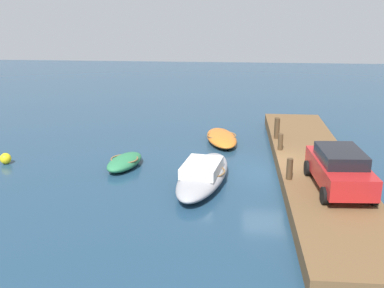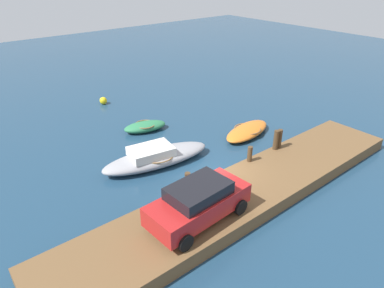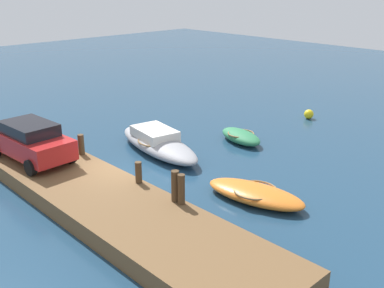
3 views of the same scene
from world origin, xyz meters
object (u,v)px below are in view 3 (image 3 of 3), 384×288
dinghy_green (241,136)px  mooring_post_east (181,189)px  mooring_post_mid_west (139,172)px  marker_buoy (309,114)px  mooring_post_mid_east (175,186)px  rowboat_orange (255,194)px  parked_car (31,140)px  mooring_post_west (81,145)px  motorboat_grey (158,143)px

dinghy_green → mooring_post_east: (3.85, -7.51, 0.87)m
mooring_post_mid_west → marker_buoy: 13.59m
mooring_post_mid_west → mooring_post_mid_east: 2.03m
mooring_post_mid_east → marker_buoy: size_ratio=2.00×
rowboat_orange → mooring_post_mid_east: bearing=-120.5°
marker_buoy → parked_car: bearing=-102.6°
mooring_post_mid_east → mooring_post_east: (0.30, 0.00, -0.02)m
mooring_post_west → dinghy_green: bearing=71.8°
marker_buoy → mooring_post_mid_west: bearing=-83.8°
motorboat_grey → marker_buoy: motorboat_grey is taller
mooring_post_mid_west → mooring_post_mid_east: bearing=0.0°
rowboat_orange → marker_buoy: bearing=102.6°
motorboat_grey → marker_buoy: 10.04m
mooring_post_east → rowboat_orange: bearing=75.7°
mooring_post_mid_east → rowboat_orange: bearing=70.4°
mooring_post_mid_west → parked_car: size_ratio=0.19×
mooring_post_west → marker_buoy: (2.52, 13.48, -0.81)m
motorboat_grey → mooring_post_mid_west: (3.29, -3.61, 0.58)m
dinghy_green → mooring_post_mid_east: 8.35m
rowboat_orange → parked_car: 9.36m
parked_car → marker_buoy: size_ratio=7.81×
mooring_post_mid_east → motorboat_grey: bearing=145.9°
rowboat_orange → mooring_post_mid_east: size_ratio=3.74×
dinghy_green → mooring_post_west: (-2.47, -7.51, 0.78)m
mooring_post_east → marker_buoy: bearing=105.8°
rowboat_orange → parked_car: (-7.97, -4.77, 1.20)m
mooring_post_mid_west → mooring_post_mid_east: size_ratio=0.74×
rowboat_orange → mooring_post_mid_west: 4.36m
dinghy_green → rowboat_orange: (4.61, -4.53, -0.02)m
dinghy_green → rowboat_orange: 6.46m
dinghy_green → mooring_post_east: bearing=-49.1°
rowboat_orange → mooring_post_mid_west: bearing=-147.0°
motorboat_grey → mooring_post_west: size_ratio=6.95×
mooring_post_mid_east → mooring_post_west: bearing=180.0°
mooring_post_west → mooring_post_mid_west: bearing=0.0°
dinghy_green → mooring_post_mid_west: bearing=-64.9°
motorboat_grey → mooring_post_mid_east: size_ratio=5.63×
mooring_post_mid_west → mooring_post_east: (2.33, 0.00, 0.12)m
mooring_post_east → marker_buoy: size_ratio=1.93×
dinghy_green → motorboat_grey: bearing=-100.7°
mooring_post_mid_west → mooring_post_east: bearing=0.0°
dinghy_green → marker_buoy: (0.05, 5.98, -0.03)m
mooring_post_west → parked_car: parked_car is taller
motorboat_grey → mooring_post_west: 3.73m
mooring_post_east → mooring_post_west: bearing=180.0°
rowboat_orange → mooring_post_mid_east: (-1.06, -2.98, 0.90)m
mooring_post_mid_west → mooring_post_west: bearing=180.0°
dinghy_green → mooring_post_west: size_ratio=3.30×
mooring_post_west → mooring_post_mid_east: mooring_post_mid_east is taller
mooring_post_west → mooring_post_east: mooring_post_east is taller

